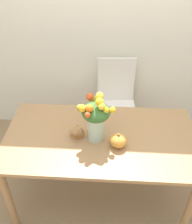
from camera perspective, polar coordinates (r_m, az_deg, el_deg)
The scene contains 7 objects.
ground_plane at distance 2.65m, azimuth 0.73°, elevation -17.51°, with size 12.00×12.00×0.00m, color #8E7556.
wall_back at distance 2.74m, azimuth 2.24°, elevation 20.04°, with size 8.00×0.06×2.70m.
dining_table at distance 2.14m, azimuth 0.86°, elevation -7.33°, with size 1.52×0.82×0.76m.
flower_vase at distance 1.94m, azimuth -0.09°, elevation -1.34°, with size 0.28×0.27×0.39m.
pumpkin at distance 1.98m, azimuth 4.85°, elevation -6.21°, with size 0.13×0.13×0.12m.
turkey_figurine at distance 2.07m, azimuth -4.19°, elevation -3.93°, with size 0.12×0.16×0.10m.
dining_chair_near_window at distance 2.87m, azimuth 4.33°, elevation 1.91°, with size 0.45×0.45×0.99m.
Camera 1 is at (0.06, -1.52, 2.17)m, focal length 42.00 mm.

